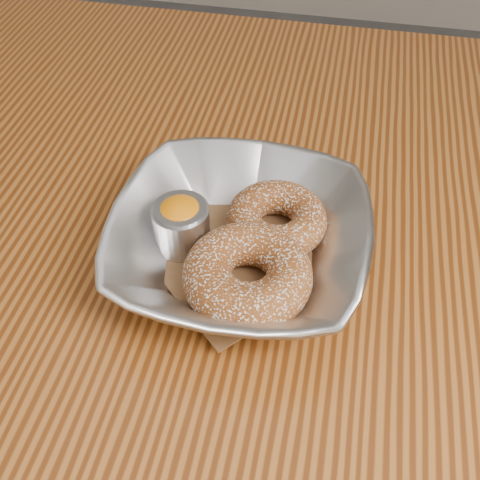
% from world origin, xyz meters
% --- Properties ---
extents(table, '(1.20, 0.80, 0.75)m').
position_xyz_m(table, '(0.00, 0.00, 0.65)').
color(table, brown).
rests_on(table, ground_plane).
extents(serving_bowl, '(0.23, 0.23, 0.06)m').
position_xyz_m(serving_bowl, '(-0.07, -0.08, 0.78)').
color(serving_bowl, '#BABDC1').
rests_on(serving_bowl, table).
extents(parchment, '(0.20, 0.20, 0.00)m').
position_xyz_m(parchment, '(-0.07, -0.08, 0.76)').
color(parchment, brown).
rests_on(parchment, table).
extents(donut_back, '(0.10, 0.10, 0.03)m').
position_xyz_m(donut_back, '(-0.05, -0.04, 0.78)').
color(donut_back, brown).
rests_on(donut_back, parchment).
extents(donut_front, '(0.10, 0.10, 0.03)m').
position_xyz_m(donut_front, '(-0.06, -0.11, 0.78)').
color(donut_front, brown).
rests_on(donut_front, parchment).
extents(donut_extra, '(0.14, 0.14, 0.04)m').
position_xyz_m(donut_extra, '(-0.06, -0.11, 0.78)').
color(donut_extra, brown).
rests_on(donut_extra, parchment).
extents(ramekin, '(0.05, 0.05, 0.05)m').
position_xyz_m(ramekin, '(-0.13, -0.07, 0.78)').
color(ramekin, '#BABDC1').
rests_on(ramekin, table).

